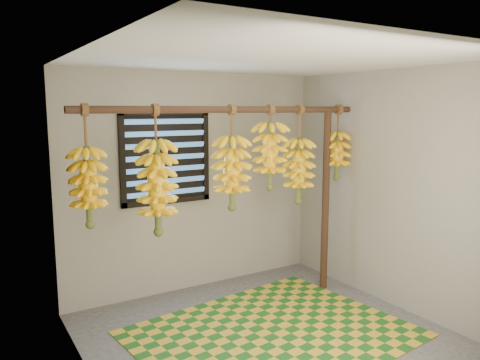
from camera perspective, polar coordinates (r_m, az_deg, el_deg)
floor at (r=4.34m, az=4.01°, el=-18.95°), size 3.00×3.00×0.01m
ceiling at (r=3.87m, az=4.40°, el=14.55°), size 3.00×3.00×0.01m
wall_back at (r=5.21m, az=-5.50°, el=-0.28°), size 3.00×0.01×2.40m
wall_left at (r=3.31m, az=-17.61°, el=-5.86°), size 0.01×3.00×2.40m
wall_right at (r=4.95m, az=18.50°, el=-1.16°), size 0.01×3.00×2.40m
window at (r=5.00m, az=-9.01°, el=2.75°), size 1.00×0.04×1.00m
hanging_pole at (r=4.44m, az=-1.02°, el=8.58°), size 3.00×0.06×0.06m
support_post at (r=5.25m, az=10.39°, el=-2.54°), size 0.08×0.08×2.00m
woven_mat at (r=4.43m, az=4.02°, el=-18.19°), size 2.51×2.10×0.01m
banana_bunch_a at (r=3.98m, az=-18.01°, el=-0.80°), size 0.29×0.29×1.00m
banana_bunch_b at (r=4.16m, az=-10.06°, el=-0.91°), size 0.34×0.34×1.15m
banana_bunch_c at (r=4.48m, az=-1.01°, el=0.87°), size 0.35×0.35×1.01m
banana_bunch_d at (r=4.70m, az=3.66°, el=2.96°), size 0.34×0.34×0.85m
banana_bunch_e at (r=4.94m, az=7.16°, el=1.13°), size 0.32×0.32×1.03m
banana_bunch_f at (r=5.28m, az=11.75°, el=2.97°), size 0.29×0.29×0.82m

